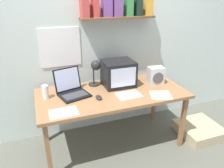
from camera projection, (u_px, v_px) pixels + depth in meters
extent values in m
plane|color=#5A5C51|center=(112.00, 143.00, 2.74)|extent=(12.00, 12.00, 0.00)
cube|color=silver|center=(98.00, 32.00, 2.65)|extent=(5.60, 0.06, 2.60)
cube|color=white|center=(61.00, 47.00, 2.53)|extent=(0.46, 0.01, 0.45)
cube|color=brown|center=(118.00, 18.00, 2.54)|extent=(0.89, 0.18, 0.02)
cube|color=#C54443|center=(84.00, 6.00, 2.38)|extent=(0.08, 0.14, 0.25)
cube|color=#CF413C|center=(95.00, 7.00, 2.45)|extent=(0.07, 0.11, 0.21)
cube|color=#7C4A98|center=(107.00, 5.00, 2.48)|extent=(0.10, 0.11, 0.25)
cube|color=#794A91|center=(117.00, 6.00, 2.51)|extent=(0.10, 0.14, 0.23)
cube|color=#3B8D47|center=(128.00, 5.00, 2.55)|extent=(0.08, 0.14, 0.25)
cube|color=#192E29|center=(138.00, 7.00, 2.60)|extent=(0.07, 0.14, 0.18)
cube|color=gold|center=(147.00, 6.00, 2.64)|extent=(0.09, 0.14, 0.21)
cube|color=#956842|center=(112.00, 94.00, 2.47)|extent=(1.66, 0.78, 0.03)
cube|color=#956842|center=(48.00, 153.00, 2.09)|extent=(0.04, 0.05, 0.67)
cube|color=#956842|center=(183.00, 122.00, 2.57)|extent=(0.04, 0.05, 0.67)
cube|color=#956842|center=(44.00, 118.00, 2.65)|extent=(0.04, 0.05, 0.67)
cube|color=#956842|center=(154.00, 98.00, 3.13)|extent=(0.04, 0.05, 0.67)
cube|color=black|center=(118.00, 73.00, 2.59)|extent=(0.37, 0.32, 0.30)
cube|color=silver|center=(123.00, 77.00, 2.44)|extent=(0.30, 0.01, 0.22)
cube|color=black|center=(74.00, 95.00, 2.37)|extent=(0.36, 0.33, 0.02)
cube|color=#38383A|center=(75.00, 95.00, 2.35)|extent=(0.29, 0.21, 0.00)
cube|color=black|center=(67.00, 79.00, 2.43)|extent=(0.31, 0.14, 0.25)
cube|color=silver|center=(67.00, 79.00, 2.43)|extent=(0.28, 0.13, 0.23)
cylinder|color=#232326|center=(94.00, 84.00, 2.65)|extent=(0.13, 0.13, 0.01)
cylinder|color=#232326|center=(94.00, 74.00, 2.59)|extent=(0.02, 0.02, 0.25)
sphere|color=#232326|center=(96.00, 65.00, 2.49)|extent=(0.12, 0.12, 0.12)
cylinder|color=white|center=(45.00, 92.00, 2.29)|extent=(0.06, 0.06, 0.15)
cylinder|color=orange|center=(46.00, 94.00, 2.30)|extent=(0.06, 0.06, 0.11)
cube|color=silver|center=(156.00, 75.00, 2.65)|extent=(0.19, 0.14, 0.21)
cylinder|color=#4C4C51|center=(158.00, 78.00, 2.59)|extent=(0.14, 0.02, 0.14)
ellipsoid|color=#232326|center=(99.00, 97.00, 2.31)|extent=(0.07, 0.11, 0.03)
cube|color=white|center=(129.00, 95.00, 2.39)|extent=(0.27, 0.20, 0.00)
cube|color=white|center=(161.00, 95.00, 2.39)|extent=(0.27, 0.27, 0.00)
cube|color=white|center=(64.00, 113.00, 2.05)|extent=(0.27, 0.19, 0.00)
cube|color=tan|center=(199.00, 130.00, 2.89)|extent=(0.51, 0.51, 0.13)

